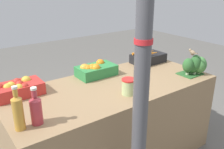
{
  "coord_description": "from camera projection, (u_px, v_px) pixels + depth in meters",
  "views": [
    {
      "loc": [
        -1.19,
        -1.63,
        1.66
      ],
      "look_at": [
        0.0,
        0.0,
        0.88
      ],
      "focal_mm": 40.0,
      "sensor_mm": 36.0,
      "label": 1
    }
  ],
  "objects": [
    {
      "name": "broccoli_pile",
      "position": [
        195.0,
        65.0,
        2.41
      ],
      "size": [
        0.24,
        0.21,
        0.2
      ],
      "color": "#2D602D",
      "rests_on": "market_table"
    },
    {
      "name": "apple_crate",
      "position": [
        18.0,
        88.0,
        1.99
      ],
      "size": [
        0.37,
        0.22,
        0.13
      ],
      "color": "red",
      "rests_on": "market_table"
    },
    {
      "name": "support_pole",
      "position": [
        143.0,
        46.0,
        1.34
      ],
      "size": [
        0.1,
        0.1,
        2.64
      ],
      "color": "#4C4C51",
      "rests_on": "ground_plane"
    },
    {
      "name": "juice_bottle_amber",
      "position": [
        18.0,
        112.0,
        1.51
      ],
      "size": [
        0.07,
        0.07,
        0.29
      ],
      "color": "gold",
      "rests_on": "market_table"
    },
    {
      "name": "pickle_jar",
      "position": [
        128.0,
        87.0,
        2.0
      ],
      "size": [
        0.11,
        0.11,
        0.13
      ],
      "color": "#B2C684",
      "rests_on": "market_table"
    },
    {
      "name": "orange_crate",
      "position": [
        95.0,
        70.0,
        2.38
      ],
      "size": [
        0.37,
        0.22,
        0.14
      ],
      "color": "#2D8442",
      "rests_on": "market_table"
    },
    {
      "name": "juice_bottle_ruby",
      "position": [
        36.0,
        109.0,
        1.58
      ],
      "size": [
        0.08,
        0.08,
        0.25
      ],
      "color": "#B2333D",
      "rests_on": "market_table"
    },
    {
      "name": "carrot_crate",
      "position": [
        148.0,
        58.0,
        2.77
      ],
      "size": [
        0.37,
        0.22,
        0.14
      ],
      "color": "black",
      "rests_on": "market_table"
    },
    {
      "name": "market_table",
      "position": [
        112.0,
        123.0,
        2.34
      ],
      "size": [
        1.89,
        0.83,
        0.78
      ],
      "primitive_type": "cube",
      "color": "#937551",
      "rests_on": "ground_plane"
    },
    {
      "name": "sparrow_bird",
      "position": [
        192.0,
        52.0,
        2.35
      ],
      "size": [
        0.06,
        0.13,
        0.05
      ],
      "rotation": [
        0.0,
        0.0,
        1.24
      ],
      "color": "#4C3D2D",
      "rests_on": "broccoli_pile"
    }
  ]
}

